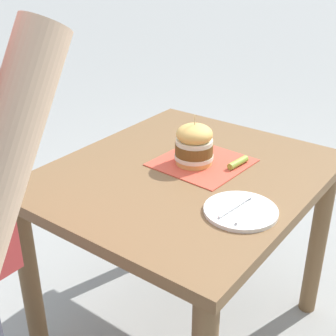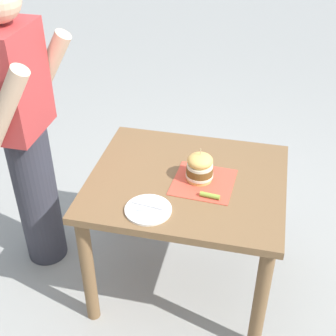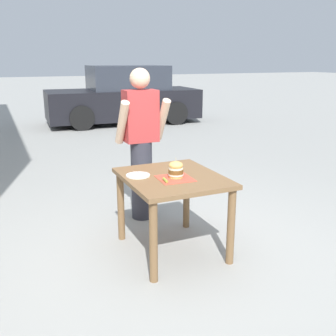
{
  "view_description": "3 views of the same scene",
  "coord_description": "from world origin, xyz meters",
  "px_view_note": "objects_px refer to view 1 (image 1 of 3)",
  "views": [
    {
      "loc": [
        -0.82,
        1.2,
        1.48
      ],
      "look_at": [
        0.0,
        0.1,
        0.8
      ],
      "focal_mm": 50.0,
      "sensor_mm": 36.0,
      "label": 1
    },
    {
      "loc": [
        -1.89,
        -0.33,
        2.15
      ],
      "look_at": [
        0.0,
        0.1,
        0.8
      ],
      "focal_mm": 50.0,
      "sensor_mm": 36.0,
      "label": 2
    },
    {
      "loc": [
        -1.44,
        -3.12,
        1.78
      ],
      "look_at": [
        0.0,
        0.1,
        0.8
      ],
      "focal_mm": 42.0,
      "sensor_mm": 36.0,
      "label": 3
    }
  ],
  "objects_px": {
    "patio_table": "(185,202)",
    "side_plate_with_forks": "(241,211)",
    "sandwich": "(194,144)",
    "pickle_spear": "(238,163)"
  },
  "relations": [
    {
      "from": "patio_table",
      "to": "side_plate_with_forks",
      "type": "distance_m",
      "value": 0.34
    },
    {
      "from": "sandwich",
      "to": "pickle_spear",
      "type": "relative_size",
      "value": 1.9
    },
    {
      "from": "side_plate_with_forks",
      "to": "pickle_spear",
      "type": "bearing_deg",
      "value": -59.43
    },
    {
      "from": "patio_table",
      "to": "pickle_spear",
      "type": "distance_m",
      "value": 0.24
    },
    {
      "from": "pickle_spear",
      "to": "sandwich",
      "type": "bearing_deg",
      "value": 28.64
    },
    {
      "from": "sandwich",
      "to": "side_plate_with_forks",
      "type": "height_order",
      "value": "sandwich"
    },
    {
      "from": "pickle_spear",
      "to": "patio_table",
      "type": "bearing_deg",
      "value": 45.93
    },
    {
      "from": "patio_table",
      "to": "sandwich",
      "type": "height_order",
      "value": "sandwich"
    },
    {
      "from": "patio_table",
      "to": "sandwich",
      "type": "relative_size",
      "value": 5.41
    },
    {
      "from": "patio_table",
      "to": "side_plate_with_forks",
      "type": "xyz_separation_m",
      "value": [
        -0.29,
        0.13,
        0.13
      ]
    }
  ]
}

